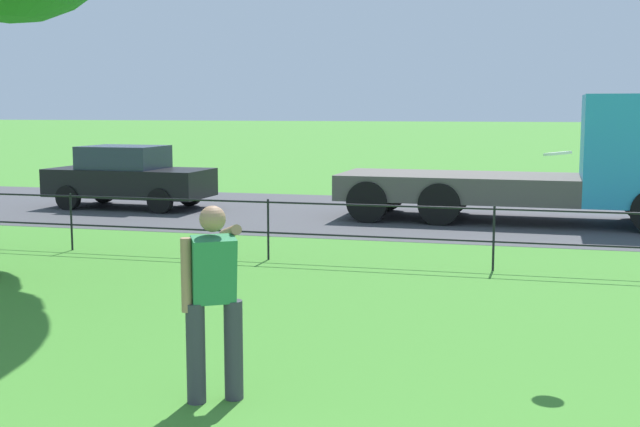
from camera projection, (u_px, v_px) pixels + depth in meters
street_strip at (505, 219)px, 18.20m from camera, size 80.00×7.51×0.01m
park_fence at (494, 228)px, 12.30m from camera, size 28.88×0.04×1.00m
person_thrower at (213, 297)px, 6.78m from camera, size 0.47×0.88×1.67m
frisbee at (557, 153)px, 7.81m from camera, size 0.35×0.35×0.06m
car_black_far_left at (128, 177)px, 20.11m from camera, size 4.05×1.92×1.54m
flatbed_truck_left at (560, 167)px, 17.39m from camera, size 7.36×2.58×2.75m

